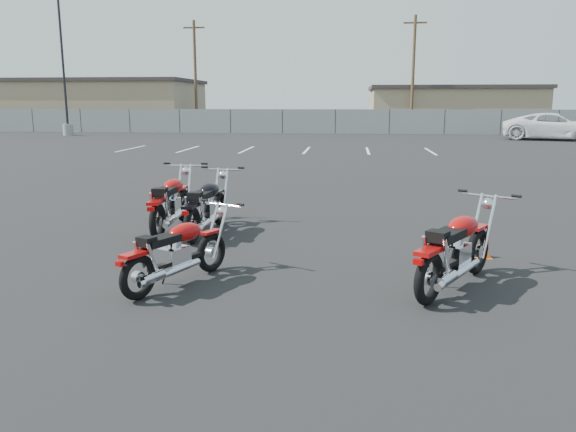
# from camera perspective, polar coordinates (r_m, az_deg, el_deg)

# --- Properties ---
(ground) EXTENTS (120.00, 120.00, 0.00)m
(ground) POSITION_cam_1_polar(r_m,az_deg,el_deg) (8.14, -1.87, -5.30)
(ground) COLOR black
(ground) RESTS_ON ground
(motorcycle_front_red) EXTENTS (0.91, 2.34, 1.15)m
(motorcycle_front_red) POSITION_cam_1_polar(r_m,az_deg,el_deg) (10.61, -11.79, 1.34)
(motorcycle_front_red) COLOR black
(motorcycle_front_red) RESTS_ON ground
(motorcycle_second_black) EXTENTS (0.87, 2.26, 1.10)m
(motorcycle_second_black) POSITION_cam_1_polar(r_m,az_deg,el_deg) (10.23, -8.26, 0.97)
(motorcycle_second_black) COLOR black
(motorcycle_second_black) RESTS_ON ground
(motorcycle_third_red) EXTENTS (1.24, 1.92, 0.97)m
(motorcycle_third_red) POSITION_cam_1_polar(r_m,az_deg,el_deg) (7.43, -11.20, -3.62)
(motorcycle_third_red) COLOR black
(motorcycle_third_red) RESTS_ON ground
(motorcycle_rear_red) EXTENTS (1.60, 2.14, 1.12)m
(motorcycle_rear_red) POSITION_cam_1_polar(r_m,az_deg,el_deg) (7.45, 16.74, -3.32)
(motorcycle_rear_red) COLOR black
(motorcycle_rear_red) RESTS_ON ground
(training_cone_near) EXTENTS (0.27, 0.27, 0.32)m
(training_cone_near) POSITION_cam_1_polar(r_m,az_deg,el_deg) (9.14, 19.15, -3.03)
(training_cone_near) COLOR orange
(training_cone_near) RESTS_ON ground
(light_pole_west) EXTENTS (0.80, 0.70, 10.33)m
(light_pole_west) POSITION_cam_1_polar(r_m,az_deg,el_deg) (43.28, -21.66, 11.19)
(light_pole_west) COLOR gray
(light_pole_west) RESTS_ON ground
(chainlink_fence) EXTENTS (80.06, 0.06, 1.80)m
(chainlink_fence) POSITION_cam_1_polar(r_m,az_deg,el_deg) (42.75, 4.82, 9.55)
(chainlink_fence) COLOR slate
(chainlink_fence) RESTS_ON ground
(tan_building_west) EXTENTS (18.40, 10.40, 4.30)m
(tan_building_west) POSITION_cam_1_polar(r_m,az_deg,el_deg) (54.82, -19.03, 10.72)
(tan_building_west) COLOR #947F5F
(tan_building_west) RESTS_ON ground
(tan_building_east) EXTENTS (14.40, 9.40, 3.70)m
(tan_building_east) POSITION_cam_1_polar(r_m,az_deg,el_deg) (52.47, 16.28, 10.55)
(tan_building_east) COLOR #947F5F
(tan_building_east) RESTS_ON ground
(utility_pole_b) EXTENTS (1.80, 0.24, 9.00)m
(utility_pole_b) POSITION_cam_1_polar(r_m,az_deg,el_deg) (49.53, -9.39, 14.09)
(utility_pole_b) COLOR #4B3523
(utility_pole_b) RESTS_ON ground
(utility_pole_c) EXTENTS (1.80, 0.24, 9.00)m
(utility_pole_c) POSITION_cam_1_polar(r_m,az_deg,el_deg) (47.02, 12.59, 14.11)
(utility_pole_c) COLOR #4B3523
(utility_pole_c) RESTS_ON ground
(parking_line_stripes) EXTENTS (15.12, 4.00, 0.01)m
(parking_line_stripes) POSITION_cam_1_polar(r_m,az_deg,el_deg) (28.04, -1.18, 6.72)
(parking_line_stripes) COLOR silver
(parking_line_stripes) RESTS_ON ground
(white_van) EXTENTS (4.71, 7.46, 2.64)m
(white_van) POSITION_cam_1_polar(r_m,az_deg,el_deg) (39.07, 25.46, 8.92)
(white_van) COLOR white
(white_van) RESTS_ON ground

